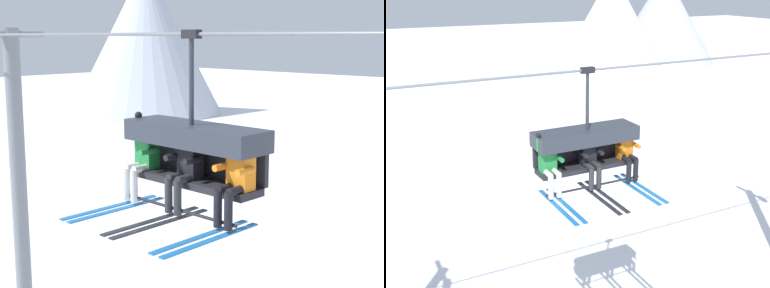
# 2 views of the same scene
# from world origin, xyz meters

# --- Properties ---
(mountain_peak_central) EXTENTS (12.11, 12.11, 10.59)m
(mountain_peak_central) POSITION_xyz_m (22.49, 35.88, 5.30)
(mountain_peak_central) COLOR white
(mountain_peak_central) RESTS_ON ground_plane
(mountain_peak_east) EXTENTS (12.83, 12.83, 10.60)m
(mountain_peak_east) POSITION_xyz_m (32.12, 39.80, 5.30)
(mountain_peak_east) COLOR silver
(mountain_peak_east) RESTS_ON ground_plane
(lift_cable) EXTENTS (16.49, 0.05, 0.05)m
(lift_cable) POSITION_xyz_m (0.87, -0.80, 7.91)
(lift_cable) COLOR slate
(chairlift_chair) EXTENTS (2.23, 0.74, 2.44)m
(chairlift_chair) POSITION_xyz_m (-0.12, -0.73, 6.39)
(chairlift_chair) COLOR #232328
(skier_green) EXTENTS (0.48, 1.70, 1.34)m
(skier_green) POSITION_xyz_m (-1.03, -0.94, 6.12)
(skier_green) COLOR #23843D
(skier_black) EXTENTS (0.46, 1.70, 1.23)m
(skier_black) POSITION_xyz_m (-0.12, -0.95, 6.10)
(skier_black) COLOR black
(skier_orange) EXTENTS (0.46, 1.70, 1.23)m
(skier_orange) POSITION_xyz_m (0.79, -0.95, 6.10)
(skier_orange) COLOR orange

